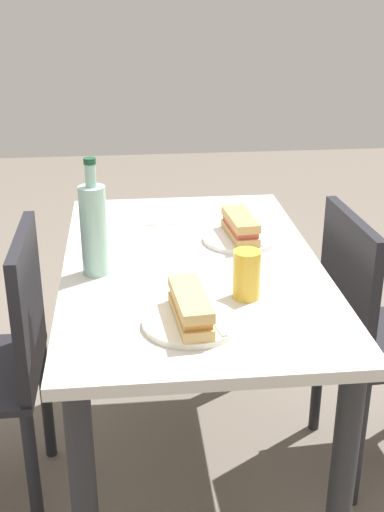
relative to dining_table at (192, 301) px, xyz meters
name	(u,v)px	position (x,y,z in m)	size (l,w,h in m)	color
ground_plane	(192,470)	(0.00, 0.00, -0.61)	(8.00, 8.00, 0.00)	#6B6056
dining_table	(192,301)	(0.00, 0.00, 0.00)	(1.15, 0.71, 0.73)	beige
chair_far	(375,330)	(0.00, 0.55, -0.12)	(0.42, 0.42, 0.85)	black
plate_near	(190,323)	(0.35, -0.04, 0.13)	(0.22, 0.22, 0.01)	silver
baguette_sandwich_near	(190,307)	(0.35, -0.04, 0.17)	(0.22, 0.09, 0.07)	tan
knife_near	(210,314)	(0.34, 0.01, 0.14)	(0.18, 0.04, 0.01)	silver
plate_far	(240,239)	(-0.14, 0.16, 0.13)	(0.22, 0.22, 0.01)	white
baguette_sandwich_far	(240,226)	(-0.14, 0.16, 0.17)	(0.20, 0.09, 0.07)	tan
knife_far	(255,233)	(-0.16, 0.21, 0.14)	(0.18, 0.02, 0.01)	silver
water_bottle	(94,228)	(0.04, -0.26, 0.25)	(0.07, 0.07, 0.32)	#99C6B7
beer_glass	(247,275)	(0.23, 0.11, 0.18)	(0.07, 0.07, 0.12)	gold
paper_napkin	(153,218)	(-0.37, -0.09, 0.12)	(0.14, 0.14, 0.00)	white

